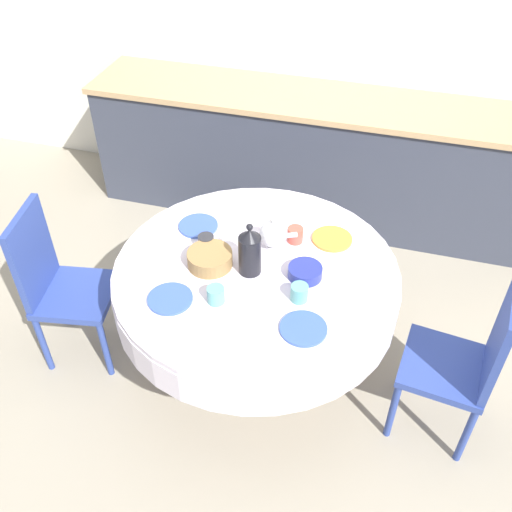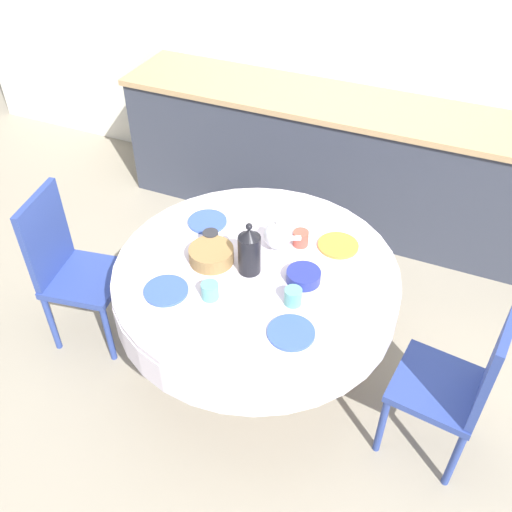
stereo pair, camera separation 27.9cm
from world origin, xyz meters
name	(u,v)px [view 1 (the left image)]	position (x,y,z in m)	size (l,w,h in m)	color
ground_plane	(256,360)	(0.00, 0.00, 0.00)	(12.00, 12.00, 0.00)	#9E937F
wall_back	(333,25)	(0.00, 1.90, 1.30)	(7.00, 0.05, 2.60)	silver
kitchen_counter	(315,157)	(0.00, 1.57, 0.47)	(3.24, 0.64, 0.93)	#383D4C
dining_table	(256,285)	(0.00, 0.00, 0.60)	(1.45, 1.45, 0.72)	olive
chair_left	(466,360)	(1.06, -0.13, 0.52)	(0.45, 0.45, 0.96)	#2D428E
chair_right	(59,281)	(-1.05, -0.18, 0.52)	(0.46, 0.46, 0.96)	#2D428E
plate_near_left	(170,299)	(-0.33, -0.33, 0.73)	(0.21, 0.21, 0.01)	#3856AD
cup_near_left	(216,295)	(-0.12, -0.27, 0.76)	(0.08, 0.08, 0.08)	#5BA39E
plate_near_right	(303,329)	(0.32, -0.34, 0.73)	(0.21, 0.21, 0.01)	#3856AD
cup_near_right	(299,293)	(0.25, -0.15, 0.76)	(0.08, 0.08, 0.08)	#5BA39E
plate_far_left	(198,226)	(-0.40, 0.24, 0.73)	(0.21, 0.21, 0.01)	#3856AD
cup_far_left	(206,243)	(-0.29, 0.07, 0.76)	(0.08, 0.08, 0.08)	#28282D
plate_far_right	(332,239)	(0.33, 0.33, 0.73)	(0.21, 0.21, 0.01)	orange
cup_far_right	(295,235)	(0.14, 0.26, 0.76)	(0.08, 0.08, 0.08)	#CC4C3D
coffee_carafe	(250,251)	(-0.02, -0.03, 0.85)	(0.11, 0.11, 0.29)	black
teapot	(274,234)	(0.04, 0.19, 0.81)	(0.20, 0.14, 0.19)	white
bread_basket	(210,259)	(-0.23, -0.04, 0.76)	(0.23, 0.23, 0.08)	olive
fruit_bowl	(305,272)	(0.25, 0.01, 0.75)	(0.17, 0.17, 0.06)	navy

